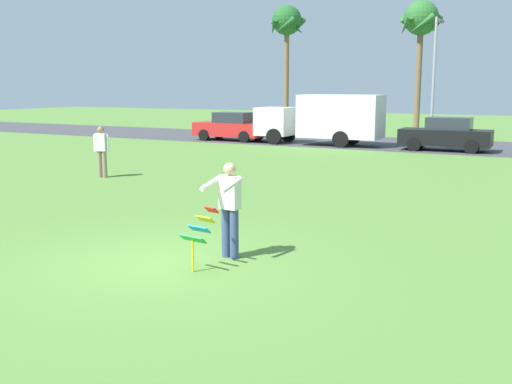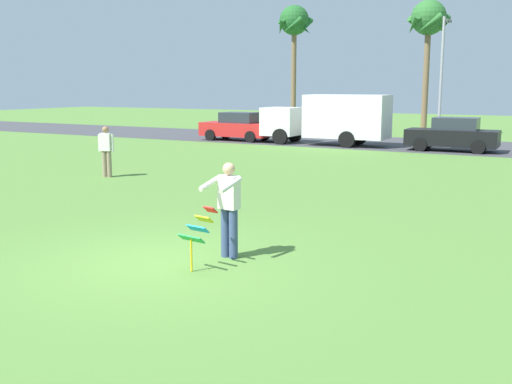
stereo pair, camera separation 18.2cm
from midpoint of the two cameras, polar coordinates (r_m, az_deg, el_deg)
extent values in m
plane|color=#568438|center=(10.82, -9.56, -6.62)|extent=(120.00, 120.00, 0.00)
cube|color=#424247|center=(32.83, 16.60, 4.21)|extent=(120.00, 8.00, 0.01)
cylinder|color=#384772|center=(10.86, -2.56, -3.98)|extent=(0.16, 0.16, 0.90)
cylinder|color=#384772|center=(10.96, -3.32, -3.85)|extent=(0.16, 0.16, 0.90)
cube|color=silver|center=(10.75, -2.97, -0.03)|extent=(0.38, 0.25, 0.60)
sphere|color=tan|center=(10.69, -3.00, 2.19)|extent=(0.22, 0.22, 0.22)
cylinder|color=silver|center=(10.40, -2.81, 0.65)|extent=(0.15, 0.59, 0.24)
cylinder|color=silver|center=(10.66, -4.72, 0.86)|extent=(0.15, 0.59, 0.24)
cube|color=red|center=(10.35, -4.72, -1.68)|extent=(0.24, 0.17, 0.12)
cube|color=yellow|center=(10.26, -5.31, -2.57)|extent=(0.34, 0.19, 0.12)
cube|color=#1E99D8|center=(10.18, -5.91, -3.48)|extent=(0.43, 0.20, 0.12)
cube|color=green|center=(10.09, -6.52, -4.40)|extent=(0.53, 0.22, 0.12)
cylinder|color=yellow|center=(10.17, -6.49, -5.95)|extent=(0.04, 0.04, 0.57)
cube|color=red|center=(34.46, -2.51, 5.93)|extent=(4.21, 1.72, 0.76)
cube|color=#282D38|center=(34.35, -2.30, 7.02)|extent=(2.02, 1.40, 0.60)
cylinder|color=black|center=(34.49, -5.07, 5.37)|extent=(0.64, 0.22, 0.64)
cylinder|color=black|center=(35.85, -3.65, 5.56)|extent=(0.64, 0.22, 0.64)
cylinder|color=black|center=(33.14, -1.27, 5.22)|extent=(0.64, 0.22, 0.64)
cylinder|color=black|center=(34.55, 0.04, 5.42)|extent=(0.64, 0.22, 0.64)
cube|color=silver|center=(33.05, 1.71, 6.69)|extent=(1.83, 1.93, 1.50)
cube|color=silver|center=(31.64, 7.83, 7.09)|extent=(4.23, 2.07, 2.20)
cylinder|color=black|center=(32.12, 1.56, 5.25)|extent=(0.84, 0.29, 0.84)
cylinder|color=black|center=(33.79, 2.91, 5.47)|extent=(0.84, 0.29, 0.84)
cylinder|color=black|center=(30.73, 7.84, 4.95)|extent=(0.84, 0.29, 0.84)
cylinder|color=black|center=(32.46, 8.91, 5.18)|extent=(0.84, 0.29, 0.84)
cube|color=black|center=(30.28, 17.25, 4.94)|extent=(4.25, 1.82, 0.76)
cube|color=#282D38|center=(30.21, 17.60, 6.16)|extent=(2.05, 1.45, 0.60)
cylinder|color=black|center=(29.75, 14.49, 4.37)|extent=(0.65, 0.24, 0.64)
cylinder|color=black|center=(31.33, 15.11, 4.61)|extent=(0.65, 0.24, 0.64)
cylinder|color=black|center=(29.33, 19.48, 4.04)|extent=(0.65, 0.24, 0.64)
cylinder|color=black|center=(30.93, 19.85, 4.29)|extent=(0.65, 0.24, 0.64)
cylinder|color=brown|center=(44.52, 2.77, 10.83)|extent=(0.36, 0.36, 7.48)
sphere|color=#236028|center=(44.75, 2.81, 15.88)|extent=(2.10, 2.10, 2.10)
cone|color=#236028|center=(44.31, 3.96, 15.35)|extent=(0.44, 1.56, 1.28)
cone|color=#236028|center=(45.40, 3.66, 15.22)|extent=(1.62, 0.90, 1.28)
cone|color=#236028|center=(45.54, 2.21, 15.22)|extent=(1.27, 1.52, 1.28)
cone|color=#236028|center=(44.54, 1.56, 15.34)|extent=(1.27, 1.52, 1.28)
cone|color=#236028|center=(43.77, 2.65, 15.43)|extent=(1.62, 0.90, 1.28)
cylinder|color=brown|center=(39.12, 14.93, 10.24)|extent=(0.36, 0.36, 6.94)
sphere|color=#2D6B2D|center=(39.33, 15.18, 15.58)|extent=(2.10, 2.10, 2.10)
cone|color=#2D6B2D|center=(39.08, 16.55, 14.90)|extent=(0.44, 1.56, 1.28)
cone|color=#2D6B2D|center=(40.10, 15.87, 14.79)|extent=(1.62, 0.90, 1.28)
cone|color=#2D6B2D|center=(40.00, 14.23, 14.88)|extent=(1.27, 1.52, 1.28)
cone|color=#2D6B2D|center=(38.93, 13.82, 15.04)|extent=(1.27, 1.52, 1.28)
cone|color=#2D6B2D|center=(38.34, 15.28, 15.06)|extent=(1.62, 0.90, 1.28)
cylinder|color=#9E9EA3|center=(37.49, 16.28, 10.25)|extent=(0.16, 0.16, 7.00)
cylinder|color=#9E9EA3|center=(38.36, 16.76, 15.31)|extent=(0.10, 1.40, 0.10)
cube|color=#4C4C51|center=(38.99, 16.95, 15.14)|extent=(0.24, 0.44, 0.16)
cylinder|color=gray|center=(21.19, -14.77, 2.56)|extent=(0.16, 0.16, 0.90)
cylinder|color=gray|center=(21.11, -14.34, 2.55)|extent=(0.16, 0.16, 0.90)
cube|color=silver|center=(21.07, -14.64, 4.58)|extent=(0.40, 0.30, 0.60)
sphere|color=#9E7051|center=(21.04, -14.69, 5.71)|extent=(0.22, 0.22, 0.22)
cylinder|color=silver|center=(21.19, -15.21, 4.48)|extent=(0.09, 0.09, 0.58)
cylinder|color=silver|center=(20.96, -14.06, 4.48)|extent=(0.09, 0.09, 0.58)
camera|label=1|loc=(0.09, -90.45, -0.08)|focal=42.39mm
camera|label=2|loc=(0.09, 89.55, 0.08)|focal=42.39mm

